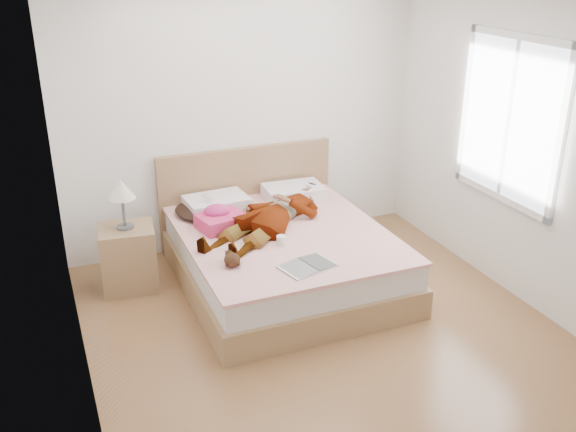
{
  "coord_description": "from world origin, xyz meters",
  "views": [
    {
      "loc": [
        -1.93,
        -3.84,
        2.84
      ],
      "look_at": [
        0.0,
        0.85,
        0.7
      ],
      "focal_mm": 40.0,
      "sensor_mm": 36.0,
      "label": 1
    }
  ],
  "objects_px": {
    "magazine": "(308,266)",
    "coffee_mug": "(281,240)",
    "woman": "(273,211)",
    "plush_toy": "(232,259)",
    "nightstand": "(128,253)",
    "towel": "(220,219)",
    "phone": "(207,197)",
    "bed": "(280,252)"
  },
  "relations": [
    {
      "from": "magazine",
      "to": "nightstand",
      "type": "distance_m",
      "value": 1.69
    },
    {
      "from": "woman",
      "to": "bed",
      "type": "relative_size",
      "value": 0.82
    },
    {
      "from": "phone",
      "to": "towel",
      "type": "distance_m",
      "value": 0.34
    },
    {
      "from": "coffee_mug",
      "to": "woman",
      "type": "bearing_deg",
      "value": 77.09
    },
    {
      "from": "bed",
      "to": "phone",
      "type": "bearing_deg",
      "value": 133.67
    },
    {
      "from": "phone",
      "to": "nightstand",
      "type": "relative_size",
      "value": 0.09
    },
    {
      "from": "bed",
      "to": "coffee_mug",
      "type": "xyz_separation_m",
      "value": [
        -0.12,
        -0.34,
        0.28
      ]
    },
    {
      "from": "magazine",
      "to": "coffee_mug",
      "type": "distance_m",
      "value": 0.45
    },
    {
      "from": "magazine",
      "to": "plush_toy",
      "type": "relative_size",
      "value": 2.34
    },
    {
      "from": "plush_toy",
      "to": "nightstand",
      "type": "distance_m",
      "value": 1.15
    },
    {
      "from": "coffee_mug",
      "to": "phone",
      "type": "bearing_deg",
      "value": 114.12
    },
    {
      "from": "magazine",
      "to": "bed",
      "type": "bearing_deg",
      "value": 84.54
    },
    {
      "from": "magazine",
      "to": "nightstand",
      "type": "height_order",
      "value": "nightstand"
    },
    {
      "from": "woman",
      "to": "nightstand",
      "type": "xyz_separation_m",
      "value": [
        -1.29,
        0.23,
        -0.29
      ]
    },
    {
      "from": "magazine",
      "to": "coffee_mug",
      "type": "bearing_deg",
      "value": 96.1
    },
    {
      "from": "towel",
      "to": "bed",
      "type": "bearing_deg",
      "value": -23.72
    },
    {
      "from": "phone",
      "to": "bed",
      "type": "relative_size",
      "value": 0.05
    },
    {
      "from": "bed",
      "to": "towel",
      "type": "height_order",
      "value": "bed"
    },
    {
      "from": "phone",
      "to": "coffee_mug",
      "type": "bearing_deg",
      "value": -102.55
    },
    {
      "from": "plush_toy",
      "to": "towel",
      "type": "bearing_deg",
      "value": 79.98
    },
    {
      "from": "woman",
      "to": "bed",
      "type": "xyz_separation_m",
      "value": [
        0.01,
        -0.14,
        -0.35
      ]
    },
    {
      "from": "woman",
      "to": "phone",
      "type": "xyz_separation_m",
      "value": [
        -0.5,
        0.4,
        0.06
      ]
    },
    {
      "from": "phone",
      "to": "towel",
      "type": "xyz_separation_m",
      "value": [
        0.02,
        -0.32,
        -0.1
      ]
    },
    {
      "from": "woman",
      "to": "coffee_mug",
      "type": "height_order",
      "value": "woman"
    },
    {
      "from": "nightstand",
      "to": "coffee_mug",
      "type": "bearing_deg",
      "value": -30.84
    },
    {
      "from": "magazine",
      "to": "nightstand",
      "type": "relative_size",
      "value": 0.47
    },
    {
      "from": "towel",
      "to": "nightstand",
      "type": "xyz_separation_m",
      "value": [
        -0.81,
        0.15,
        -0.26
      ]
    },
    {
      "from": "towel",
      "to": "nightstand",
      "type": "height_order",
      "value": "nightstand"
    },
    {
      "from": "magazine",
      "to": "plush_toy",
      "type": "height_order",
      "value": "plush_toy"
    },
    {
      "from": "magazine",
      "to": "plush_toy",
      "type": "bearing_deg",
      "value": 155.1
    },
    {
      "from": "woman",
      "to": "coffee_mug",
      "type": "distance_m",
      "value": 0.49
    },
    {
      "from": "plush_toy",
      "to": "phone",
      "type": "bearing_deg",
      "value": 84.28
    },
    {
      "from": "magazine",
      "to": "nightstand",
      "type": "xyz_separation_m",
      "value": [
        -1.23,
        1.15,
        -0.18
      ]
    },
    {
      "from": "bed",
      "to": "nightstand",
      "type": "bearing_deg",
      "value": 164.21
    },
    {
      "from": "phone",
      "to": "magazine",
      "type": "relative_size",
      "value": 0.2
    },
    {
      "from": "woman",
      "to": "phone",
      "type": "height_order",
      "value": "woman"
    },
    {
      "from": "woman",
      "to": "towel",
      "type": "xyz_separation_m",
      "value": [
        -0.48,
        0.08,
        -0.03
      ]
    },
    {
      "from": "towel",
      "to": "magazine",
      "type": "xyz_separation_m",
      "value": [
        0.41,
        -1.0,
        -0.08
      ]
    },
    {
      "from": "towel",
      "to": "coffee_mug",
      "type": "bearing_deg",
      "value": -56.35
    },
    {
      "from": "coffee_mug",
      "to": "plush_toy",
      "type": "distance_m",
      "value": 0.53
    },
    {
      "from": "phone",
      "to": "plush_toy",
      "type": "xyz_separation_m",
      "value": [
        -0.11,
        -1.07,
        -0.12
      ]
    },
    {
      "from": "bed",
      "to": "woman",
      "type": "bearing_deg",
      "value": 95.59
    }
  ]
}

